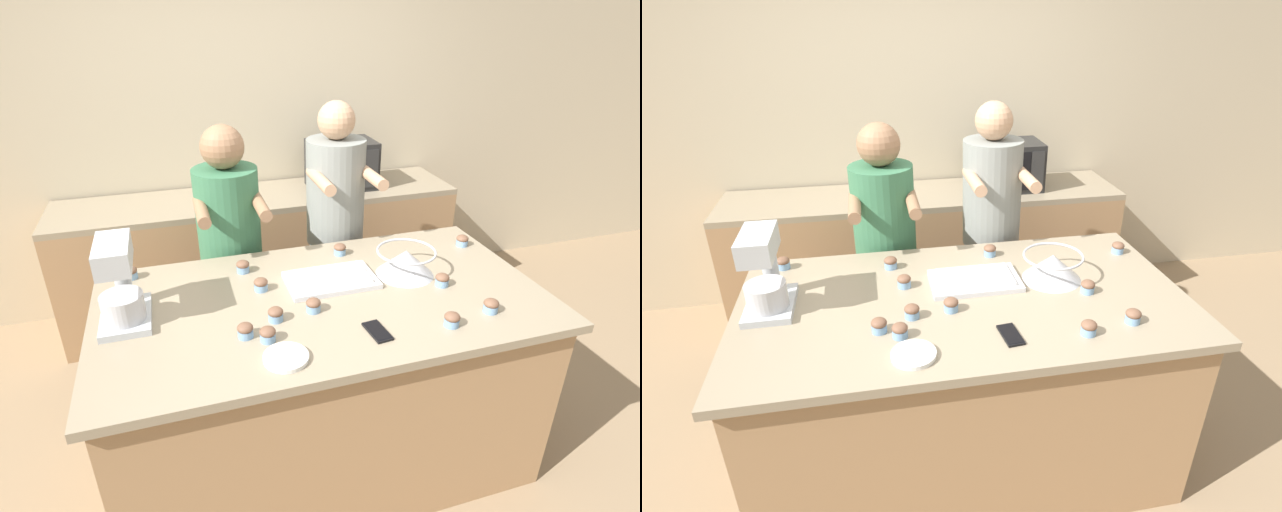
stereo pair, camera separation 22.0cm
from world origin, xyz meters
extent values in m
plane|color=#937A5B|center=(0.00, 0.00, 0.00)|extent=(16.00, 16.00, 0.00)
cube|color=beige|center=(0.00, 1.84, 1.35)|extent=(10.00, 0.06, 2.70)
cube|color=#A87F56|center=(0.00, 0.00, 0.46)|extent=(1.91, 1.01, 0.92)
cube|color=gray|center=(0.00, 0.00, 0.94)|extent=(1.99, 1.07, 0.04)
cube|color=#A87F56|center=(0.00, 1.49, 0.45)|extent=(2.80, 0.60, 0.89)
cube|color=gray|center=(0.00, 1.49, 0.91)|extent=(2.80, 0.60, 0.04)
cylinder|color=#33384C|center=(-0.31, 0.74, 0.41)|extent=(0.27, 0.27, 0.83)
cylinder|color=#38704C|center=(-0.31, 0.74, 1.09)|extent=(0.35, 0.35, 0.54)
sphere|color=#936B4C|center=(-0.31, 0.74, 1.48)|extent=(0.23, 0.23, 0.23)
cylinder|color=#936B4C|center=(-0.46, 0.57, 1.21)|extent=(0.06, 0.34, 0.06)
cylinder|color=#936B4C|center=(-0.16, 0.57, 1.21)|extent=(0.06, 0.34, 0.06)
cylinder|color=#33384C|center=(0.31, 0.74, 0.44)|extent=(0.26, 0.26, 0.87)
cylinder|color=gray|center=(0.31, 0.74, 1.17)|extent=(0.33, 0.33, 0.60)
sphere|color=tan|center=(0.31, 0.74, 1.58)|extent=(0.21, 0.21, 0.21)
cylinder|color=tan|center=(0.16, 0.57, 1.30)|extent=(0.06, 0.34, 0.06)
cylinder|color=tan|center=(0.45, 0.57, 1.30)|extent=(0.06, 0.34, 0.06)
cube|color=#B2B7BC|center=(-0.84, 0.07, 0.97)|extent=(0.20, 0.30, 0.03)
cylinder|color=#B2B7BC|center=(-0.84, 0.18, 1.10)|extent=(0.07, 0.07, 0.23)
cube|color=#B2B7BC|center=(-0.84, 0.05, 1.27)|extent=(0.13, 0.26, 0.10)
cylinder|color=#BCBCC1|center=(-0.84, 0.03, 1.04)|extent=(0.17, 0.17, 0.11)
cone|color=#BCBCC1|center=(0.44, 0.09, 1.02)|extent=(0.28, 0.28, 0.13)
torus|color=#BCBCC1|center=(0.44, 0.09, 1.08)|extent=(0.29, 0.29, 0.01)
cube|color=silver|center=(0.07, 0.12, 0.97)|extent=(0.42, 0.26, 0.02)
cube|color=white|center=(0.07, 0.12, 0.99)|extent=(0.34, 0.21, 0.02)
cube|color=black|center=(0.61, 1.49, 1.10)|extent=(0.47, 0.32, 0.34)
cube|color=black|center=(0.56, 1.32, 1.10)|extent=(0.32, 0.01, 0.27)
cube|color=#2D2D2D|center=(0.77, 1.32, 1.10)|extent=(0.09, 0.01, 0.27)
cube|color=black|center=(0.12, -0.32, 0.96)|extent=(0.08, 0.15, 0.01)
cube|color=black|center=(0.12, -0.32, 0.97)|extent=(0.07, 0.14, 0.00)
cylinder|color=white|center=(-0.27, -0.38, 0.96)|extent=(0.17, 0.17, 0.02)
cylinder|color=#759EC6|center=(-0.25, -0.12, 0.97)|extent=(0.06, 0.06, 0.03)
ellipsoid|color=brown|center=(-0.25, -0.12, 1.00)|extent=(0.06, 0.06, 0.04)
cylinder|color=#759EC6|center=(0.21, 0.38, 0.97)|extent=(0.06, 0.06, 0.03)
ellipsoid|color=brown|center=(0.21, 0.38, 1.00)|extent=(0.06, 0.06, 0.04)
cylinder|color=#759EC6|center=(-0.31, -0.25, 0.97)|extent=(0.06, 0.06, 0.03)
ellipsoid|color=brown|center=(-0.31, -0.25, 1.00)|extent=(0.06, 0.06, 0.04)
cylinder|color=#759EC6|center=(-0.83, 0.44, 0.97)|extent=(0.06, 0.06, 0.03)
ellipsoid|color=brown|center=(-0.83, 0.44, 1.00)|extent=(0.06, 0.06, 0.04)
cylinder|color=#759EC6|center=(-0.31, 0.34, 0.97)|extent=(0.06, 0.06, 0.03)
ellipsoid|color=brown|center=(-0.31, 0.34, 1.00)|extent=(0.06, 0.06, 0.04)
cylinder|color=#759EC6|center=(0.56, -0.06, 0.97)|extent=(0.06, 0.06, 0.03)
ellipsoid|color=brown|center=(0.56, -0.06, 1.00)|extent=(0.06, 0.06, 0.04)
cylinder|color=#759EC6|center=(0.43, -0.37, 0.97)|extent=(0.06, 0.06, 0.03)
ellipsoid|color=brown|center=(0.43, -0.37, 1.00)|extent=(0.06, 0.06, 0.04)
cylinder|color=#759EC6|center=(-0.26, 0.14, 0.97)|extent=(0.06, 0.06, 0.03)
ellipsoid|color=brown|center=(-0.26, 0.14, 1.00)|extent=(0.06, 0.06, 0.04)
cylinder|color=#759EC6|center=(-0.08, -0.10, 0.97)|extent=(0.06, 0.06, 0.03)
ellipsoid|color=brown|center=(-0.08, -0.10, 1.00)|extent=(0.06, 0.06, 0.04)
cylinder|color=#759EC6|center=(0.88, 0.29, 0.97)|extent=(0.06, 0.06, 0.03)
ellipsoid|color=brown|center=(0.88, 0.29, 1.00)|extent=(0.06, 0.06, 0.04)
cylinder|color=#759EC6|center=(-0.38, -0.20, 0.97)|extent=(0.06, 0.06, 0.03)
ellipsoid|color=brown|center=(-0.38, -0.20, 1.00)|extent=(0.06, 0.06, 0.04)
cylinder|color=#759EC6|center=(0.64, -0.33, 0.97)|extent=(0.06, 0.06, 0.03)
ellipsoid|color=brown|center=(0.64, -0.33, 1.00)|extent=(0.06, 0.06, 0.04)
camera|label=1|loc=(-0.58, -1.82, 2.12)|focal=28.00mm
camera|label=2|loc=(-0.37, -1.88, 2.12)|focal=28.00mm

